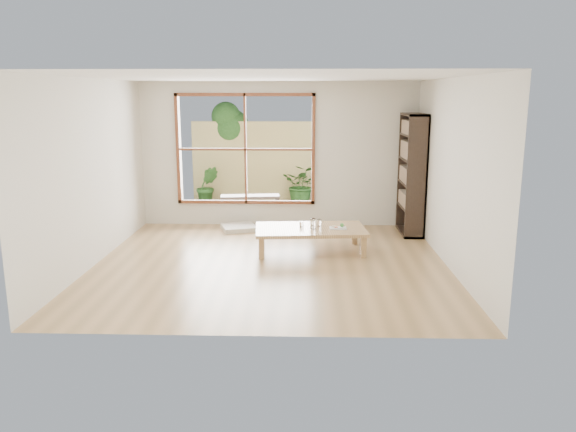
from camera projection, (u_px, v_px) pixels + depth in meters
The scene contains 15 objects.
ground at pixel (271, 263), 8.07m from camera, with size 5.00×5.00×0.00m, color tan.
low_table at pixel (310, 231), 8.63m from camera, with size 1.75×1.08×0.37m.
floor_cushion at pixel (239, 228), 10.04m from camera, with size 0.57×0.57×0.08m, color beige.
bookshelf at pixel (412, 174), 9.62m from camera, with size 0.33×0.93×2.06m, color #30221A.
glass_tall at pixel (313, 224), 8.53m from camera, with size 0.09×0.09×0.16m, color silver.
glass_mid at pixel (319, 223), 8.73m from camera, with size 0.07×0.07×0.11m, color silver.
glass_short at pixel (314, 222), 8.79m from camera, with size 0.07×0.07×0.09m, color silver.
glass_small at pixel (302, 224), 8.69m from camera, with size 0.06×0.06×0.08m, color silver.
food_tray at pixel (339, 227), 8.57m from camera, with size 0.26×0.18×0.08m.
deck at pixel (252, 212), 11.57m from camera, with size 2.80×2.00×0.05m, color #39332A.
garden_bench at pixel (250, 198), 11.24m from camera, with size 1.20×0.48×0.37m.
bamboo_fence at pixel (256, 163), 12.35m from camera, with size 2.80×0.06×1.80m, color tan.
shrub_right at pixel (302, 185), 12.15m from camera, with size 0.79×0.68×0.87m, color #2B5920.
shrub_left at pixel (207, 186), 12.01m from camera, with size 0.47×0.38×0.85m, color #2B5920.
garden_tree at pixel (227, 129), 12.51m from camera, with size 1.04×0.85×2.22m.
Camera 1 is at (0.48, -7.73, 2.37)m, focal length 35.00 mm.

